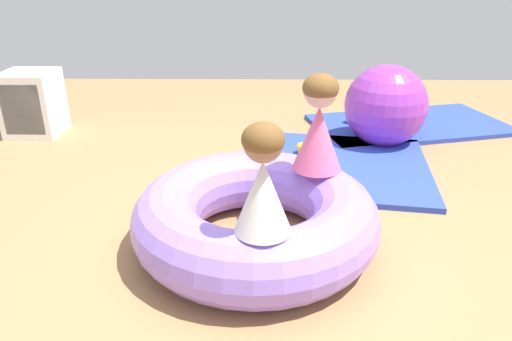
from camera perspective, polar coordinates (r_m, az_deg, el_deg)
name	(u,v)px	position (r m, az deg, el deg)	size (l,w,h in m)	color
ground_plane	(272,245)	(2.64, 1.91, -8.99)	(8.00, 8.00, 0.00)	#9E7549
gym_mat_far_left	(350,166)	(3.63, 11.25, 0.50)	(1.16, 1.25, 0.04)	#2D47B7
gym_mat_front	(409,125)	(4.71, 18.02, 5.29)	(1.76, 0.95, 0.04)	#2D47B7
inflatable_cushion	(255,217)	(2.54, -0.06, -5.66)	(1.32, 1.32, 0.36)	#9975EA
child_in_white	(263,181)	(1.97, 0.84, -1.22)	(0.35, 0.35, 0.49)	white
child_in_pink	(319,124)	(2.62, 7.58, 5.59)	(0.34, 0.34, 0.54)	#E5608E
play_ball_teal	(322,139)	(3.98, 7.95, 3.74)	(0.07, 0.07, 0.07)	teal
play_ball_yellow	(302,148)	(3.75, 5.54, 2.74)	(0.09, 0.09, 0.09)	yellow
play_ball_blue	(417,111)	(4.98, 18.93, 6.79)	(0.07, 0.07, 0.07)	blue
play_ball_pink	(373,126)	(4.40, 13.94, 5.28)	(0.08, 0.08, 0.08)	pink
play_ball_red	(351,117)	(4.55, 11.46, 6.31)	(0.11, 0.11, 0.11)	red
exercise_ball_large	(386,106)	(4.09, 15.39, 7.54)	(0.68, 0.68, 0.68)	purple
storage_cube	(32,104)	(4.66, -25.49, 7.27)	(0.44, 0.44, 0.56)	white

